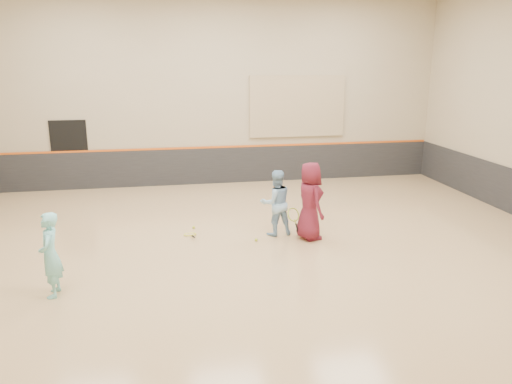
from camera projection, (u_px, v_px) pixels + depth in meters
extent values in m
cube|color=tan|center=(242.00, 252.00, 11.00)|extent=(15.00, 12.00, 0.20)
cube|color=tan|center=(212.00, 92.00, 15.90)|extent=(15.00, 0.02, 6.00)
cube|color=tan|center=(344.00, 177.00, 4.49)|extent=(15.00, 0.02, 6.00)
cube|color=#232326|center=(214.00, 166.00, 16.49)|extent=(14.90, 0.04, 1.20)
cube|color=#D85914|center=(214.00, 147.00, 16.32)|extent=(14.90, 0.03, 0.06)
cube|color=tan|center=(297.00, 106.00, 16.47)|extent=(3.20, 0.08, 2.00)
cube|color=black|center=(70.00, 155.00, 15.58)|extent=(1.10, 0.05, 2.20)
imported|color=#7EDADB|center=(50.00, 255.00, 8.59)|extent=(0.37, 0.56, 1.52)
imported|color=#8FBCDE|center=(276.00, 203.00, 11.61)|extent=(0.83, 0.69, 1.56)
imported|color=maroon|center=(310.00, 201.00, 11.34)|extent=(0.72, 0.97, 1.79)
sphere|color=#BCD531|center=(256.00, 240.00, 11.36)|extent=(0.07, 0.07, 0.07)
sphere|color=#B8D431|center=(314.00, 190.00, 11.22)|extent=(0.07, 0.07, 0.07)
sphere|color=#D0DF33|center=(194.00, 227.00, 12.20)|extent=(0.07, 0.07, 0.07)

